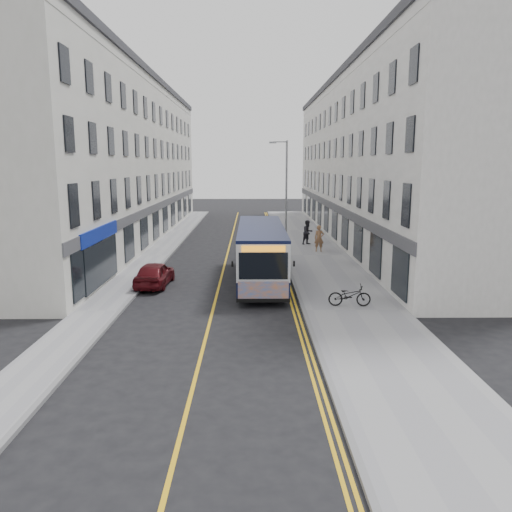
{
  "coord_description": "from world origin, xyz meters",
  "views": [
    {
      "loc": [
        1.69,
        -22.07,
        6.39
      ],
      "look_at": [
        1.96,
        3.7,
        1.6
      ],
      "focal_mm": 35.0,
      "sensor_mm": 36.0,
      "label": 1
    }
  ],
  "objects_px": {
    "pedestrian_near": "(319,238)",
    "car_white": "(268,230)",
    "bicycle": "(350,295)",
    "pedestrian_far": "(308,232)",
    "streetlamp": "(285,192)",
    "car_maroon": "(155,274)",
    "city_bus": "(261,251)"
  },
  "relations": [
    {
      "from": "car_maroon",
      "to": "pedestrian_far",
      "type": "bearing_deg",
      "value": -123.25
    },
    {
      "from": "bicycle",
      "to": "pedestrian_far",
      "type": "height_order",
      "value": "pedestrian_far"
    },
    {
      "from": "streetlamp",
      "to": "city_bus",
      "type": "relative_size",
      "value": 0.76
    },
    {
      "from": "streetlamp",
      "to": "car_white",
      "type": "distance_m",
      "value": 7.49
    },
    {
      "from": "city_bus",
      "to": "car_white",
      "type": "bearing_deg",
      "value": 86.52
    },
    {
      "from": "streetlamp",
      "to": "pedestrian_far",
      "type": "height_order",
      "value": "streetlamp"
    },
    {
      "from": "streetlamp",
      "to": "car_maroon",
      "type": "xyz_separation_m",
      "value": [
        -7.57,
        -10.34,
        -3.72
      ]
    },
    {
      "from": "pedestrian_near",
      "to": "bicycle",
      "type": "bearing_deg",
      "value": -90.45
    },
    {
      "from": "car_white",
      "to": "bicycle",
      "type": "bearing_deg",
      "value": -74.47
    },
    {
      "from": "car_maroon",
      "to": "streetlamp",
      "type": "bearing_deg",
      "value": -123.11
    },
    {
      "from": "streetlamp",
      "to": "city_bus",
      "type": "xyz_separation_m",
      "value": [
        -1.93,
        -9.37,
        -2.7
      ]
    },
    {
      "from": "bicycle",
      "to": "car_white",
      "type": "xyz_separation_m",
      "value": [
        -2.88,
        21.11,
        0.14
      ]
    },
    {
      "from": "city_bus",
      "to": "car_maroon",
      "type": "distance_m",
      "value": 5.81
    },
    {
      "from": "city_bus",
      "to": "pedestrian_far",
      "type": "height_order",
      "value": "city_bus"
    },
    {
      "from": "city_bus",
      "to": "car_maroon",
      "type": "relative_size",
      "value": 2.74
    },
    {
      "from": "pedestrian_far",
      "to": "car_maroon",
      "type": "distance_m",
      "value": 16.15
    },
    {
      "from": "pedestrian_near",
      "to": "car_white",
      "type": "distance_m",
      "value": 7.84
    },
    {
      "from": "bicycle",
      "to": "car_white",
      "type": "height_order",
      "value": "car_white"
    },
    {
      "from": "streetlamp",
      "to": "car_maroon",
      "type": "height_order",
      "value": "streetlamp"
    },
    {
      "from": "city_bus",
      "to": "pedestrian_near",
      "type": "distance_m",
      "value": 9.85
    },
    {
      "from": "bicycle",
      "to": "car_maroon",
      "type": "distance_m",
      "value": 10.41
    },
    {
      "from": "pedestrian_far",
      "to": "car_white",
      "type": "relative_size",
      "value": 0.42
    },
    {
      "from": "bicycle",
      "to": "pedestrian_near",
      "type": "relative_size",
      "value": 0.98
    },
    {
      "from": "streetlamp",
      "to": "bicycle",
      "type": "relative_size",
      "value": 4.26
    },
    {
      "from": "car_white",
      "to": "car_maroon",
      "type": "xyz_separation_m",
      "value": [
        -6.6,
        -16.82,
        -0.09
      ]
    },
    {
      "from": "bicycle",
      "to": "pedestrian_near",
      "type": "xyz_separation_m",
      "value": [
        0.53,
        14.06,
        0.46
      ]
    },
    {
      "from": "city_bus",
      "to": "pedestrian_far",
      "type": "distance_m",
      "value": 12.67
    },
    {
      "from": "pedestrian_far",
      "to": "car_maroon",
      "type": "height_order",
      "value": "pedestrian_far"
    },
    {
      "from": "car_maroon",
      "to": "city_bus",
      "type": "bearing_deg",
      "value": -167.12
    },
    {
      "from": "pedestrian_near",
      "to": "pedestrian_far",
      "type": "relative_size",
      "value": 1.0
    },
    {
      "from": "bicycle",
      "to": "car_white",
      "type": "relative_size",
      "value": 0.41
    },
    {
      "from": "pedestrian_far",
      "to": "bicycle",
      "type": "bearing_deg",
      "value": -125.48
    }
  ]
}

